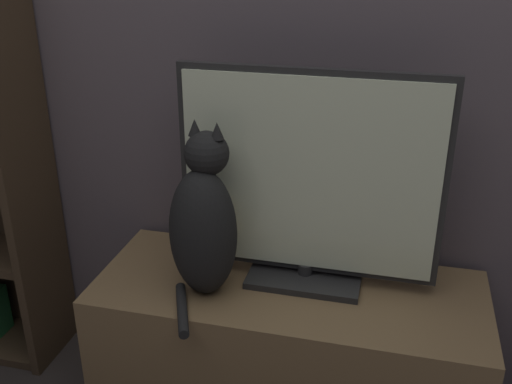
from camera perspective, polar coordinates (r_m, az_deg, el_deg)
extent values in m
cube|color=brown|center=(1.92, 2.96, -15.07)|extent=(1.14, 0.46, 0.49)
cube|color=black|center=(1.81, 4.68, -7.98)|extent=(0.33, 0.20, 0.02)
cylinder|color=black|center=(1.80, 4.71, -7.26)|extent=(0.04, 0.04, 0.03)
cube|color=black|center=(1.67, 5.09, 1.63)|extent=(0.75, 0.02, 0.60)
cube|color=beige|center=(1.66, 5.01, 1.45)|extent=(0.71, 0.01, 0.56)
ellipsoid|color=black|center=(1.67, -5.05, -3.91)|extent=(0.22, 0.21, 0.38)
ellipsoid|color=olive|center=(1.72, -3.97, -3.59)|extent=(0.12, 0.08, 0.21)
sphere|color=black|center=(1.60, -4.72, 3.68)|extent=(0.14, 0.14, 0.12)
cone|color=black|center=(1.60, -5.86, 6.16)|extent=(0.04, 0.04, 0.04)
cone|color=black|center=(1.56, -3.73, 5.85)|extent=(0.04, 0.04, 0.04)
cylinder|color=black|center=(1.67, -7.05, -11.03)|extent=(0.11, 0.22, 0.03)
cube|color=#3D2D1E|center=(2.07, -21.14, 3.12)|extent=(0.03, 0.28, 1.54)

